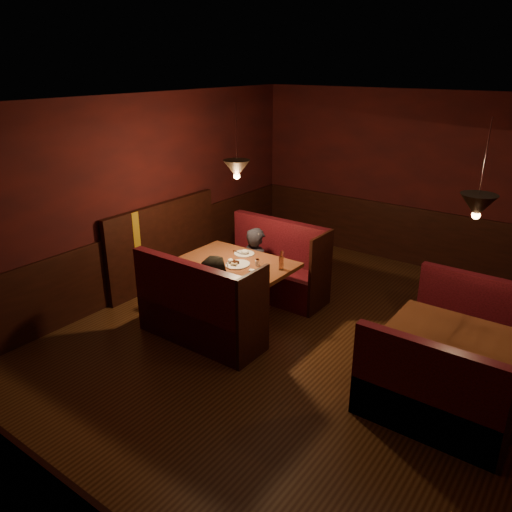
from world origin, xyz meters
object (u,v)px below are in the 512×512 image
Objects in this scene: main_table at (239,274)px; second_bench_near at (430,402)px; second_bench_far at (473,335)px; main_bench_near at (198,316)px; second_table at (454,346)px; diner_a at (257,252)px; diner_b at (217,287)px; main_bench_far at (275,272)px.

main_table reaches higher than second_bench_near.
main_table reaches higher than second_bench_far.
second_bench_near is (2.88, -0.78, -0.30)m from main_table.
main_bench_near is 1.17× the size of second_bench_near.
second_bench_far is 1.54m from second_bench_near.
second_bench_near is at bearing -87.80° from second_table.
main_bench_near reaches higher than main_table.
second_bench_near is 3.32m from diner_a.
second_bench_far is at bearing 87.80° from second_table.
main_bench_near is at bearing -178.42° from second_bench_near.
diner_b is at bearing 54.64° from main_bench_near.
main_bench_far is 2.97m from second_table.
second_bench_far is at bearing 90.00° from second_bench_near.
main_bench_near is 1.49m from diner_a.
second_bench_far is 3.04m from diner_a.
diner_b is at bearing 120.37° from diner_a.
main_table is 0.91× the size of main_bench_far.
second_bench_far is at bearing 8.09° from diner_b.
second_bench_near is (2.86, -1.64, -0.04)m from main_bench_far.
main_table is 1.18× the size of second_table.
second_bench_near reaches higher than second_table.
second_bench_far is at bearing 29.46° from main_bench_near.
second_bench_near is 0.98× the size of diner_a.
second_table is at bearing 92.20° from second_bench_near.
second_table is 0.90× the size of second_bench_near.
main_bench_far is 1.15× the size of diner_a.
second_bench_near is (0.03, -0.77, -0.21)m from second_table.
main_table is at bearing -165.28° from second_bench_far.
main_bench_far is at bearing 76.17° from diner_b.
second_table is at bearing -0.25° from main_table.
diner_b is (0.16, -0.65, 0.10)m from main_table.
second_bench_near is at bearing -29.79° from main_bench_far.
second_table is at bearing -17.06° from main_bench_far.
main_bench_far reaches higher than second_bench_near.
second_bench_far and second_bench_near have the same top height.
main_table reaches higher than second_table.
main_table is 0.90m from main_bench_far.
main_table is 3.00m from second_bench_near.
diner_a is at bearing 95.81° from main_bench_near.
main_bench_far reaches higher than main_table.
diner_a reaches higher than main_table.
second_table is 0.80m from second_bench_near.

